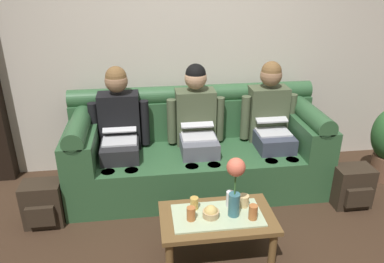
# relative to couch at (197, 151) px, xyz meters

# --- Properties ---
(back_wall_patterned) EXTENTS (6.00, 0.12, 2.90)m
(back_wall_patterned) POSITION_rel_couch_xyz_m (0.00, 0.53, 1.08)
(back_wall_patterned) COLOR beige
(back_wall_patterned) RESTS_ON ground_plane
(couch) EXTENTS (2.43, 0.88, 0.96)m
(couch) POSITION_rel_couch_xyz_m (0.00, 0.00, 0.00)
(couch) COLOR #2D5633
(couch) RESTS_ON ground_plane
(person_left) EXTENTS (0.56, 0.67, 1.22)m
(person_left) POSITION_rel_couch_xyz_m (-0.73, -0.00, 0.29)
(person_left) COLOR #232326
(person_left) RESTS_ON ground_plane
(person_middle) EXTENTS (0.56, 0.67, 1.22)m
(person_middle) POSITION_rel_couch_xyz_m (0.00, -0.00, 0.29)
(person_middle) COLOR #595B66
(person_middle) RESTS_ON ground_plane
(person_right) EXTENTS (0.56, 0.67, 1.22)m
(person_right) POSITION_rel_couch_xyz_m (0.73, -0.00, 0.29)
(person_right) COLOR #383D4C
(person_right) RESTS_ON ground_plane
(coffee_table) EXTENTS (0.85, 0.49, 0.37)m
(coffee_table) POSITION_rel_couch_xyz_m (0.00, -1.05, -0.06)
(coffee_table) COLOR brown
(coffee_table) RESTS_ON ground_plane
(flower_vase) EXTENTS (0.13, 0.13, 0.47)m
(flower_vase) POSITION_rel_couch_xyz_m (0.12, -1.06, 0.29)
(flower_vase) COLOR #336672
(flower_vase) RESTS_ON coffee_table
(snack_bowl) EXTENTS (0.12, 0.12, 0.10)m
(snack_bowl) POSITION_rel_couch_xyz_m (-0.05, -1.06, 0.03)
(snack_bowl) COLOR tan
(snack_bowl) RESTS_ON coffee_table
(cup_near_left) EXTENTS (0.06, 0.06, 0.10)m
(cup_near_left) POSITION_rel_couch_xyz_m (-0.20, -1.08, 0.05)
(cup_near_left) COLOR #B26633
(cup_near_left) RESTS_ON coffee_table
(cup_near_right) EXTENTS (0.06, 0.06, 0.11)m
(cup_near_right) POSITION_rel_couch_xyz_m (0.24, -1.12, 0.06)
(cup_near_right) COLOR #B26633
(cup_near_right) RESTS_ON coffee_table
(cup_far_center) EXTENTS (0.06, 0.06, 0.09)m
(cup_far_center) POSITION_rel_couch_xyz_m (-0.16, -0.95, 0.05)
(cup_far_center) COLOR gold
(cup_far_center) RESTS_ON coffee_table
(cup_far_left) EXTENTS (0.06, 0.06, 0.12)m
(cup_far_left) POSITION_rel_couch_xyz_m (0.12, -0.95, 0.06)
(cup_far_left) COLOR silver
(cup_far_left) RESTS_ON coffee_table
(cup_far_right) EXTENTS (0.08, 0.08, 0.09)m
(cup_far_right) POSITION_rel_couch_xyz_m (0.22, -0.96, 0.04)
(cup_far_right) COLOR #DBB77A
(cup_far_right) RESTS_ON coffee_table
(backpack_right) EXTENTS (0.34, 0.27, 0.39)m
(backpack_right) POSITION_rel_couch_xyz_m (1.36, -0.56, -0.18)
(backpack_right) COLOR #2D2319
(backpack_right) RESTS_ON ground_plane
(backpack_left) EXTENTS (0.32, 0.27, 0.39)m
(backpack_left) POSITION_rel_couch_xyz_m (-1.38, -0.47, -0.17)
(backpack_left) COLOR #2D2319
(backpack_left) RESTS_ON ground_plane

